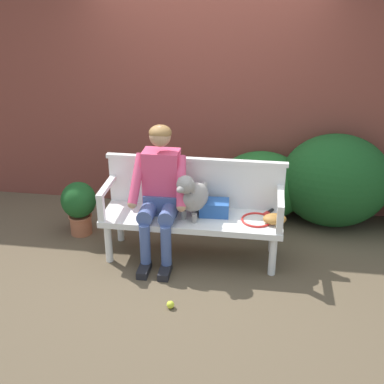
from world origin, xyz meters
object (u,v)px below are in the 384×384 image
(person_seated, at_px, (160,189))
(tennis_racket, at_px, (258,219))
(baseball_glove, at_px, (275,219))
(potted_plant, at_px, (79,204))
(garden_bench, at_px, (192,221))
(dog_on_bench, at_px, (192,196))
(sports_bag, at_px, (214,208))
(tennis_ball, at_px, (170,305))

(person_seated, relative_size, tennis_racket, 2.37)
(baseball_glove, xyz_separation_m, potted_plant, (-2.03, 0.33, -0.15))
(garden_bench, distance_m, dog_on_bench, 0.30)
(tennis_racket, xyz_separation_m, sports_bag, (-0.42, 0.05, 0.06))
(sports_bag, bearing_deg, tennis_ball, -106.44)
(dog_on_bench, relative_size, potted_plant, 0.81)
(baseball_glove, xyz_separation_m, sports_bag, (-0.58, 0.10, 0.03))
(garden_bench, relative_size, baseball_glove, 7.85)
(potted_plant, bearing_deg, tennis_racket, -8.42)
(baseball_glove, distance_m, tennis_ball, 1.25)
(garden_bench, xyz_separation_m, baseball_glove, (0.78, -0.04, 0.10))
(person_seated, xyz_separation_m, potted_plant, (-0.94, 0.30, -0.38))
(tennis_ball, bearing_deg, potted_plant, 136.27)
(tennis_racket, relative_size, baseball_glove, 2.53)
(garden_bench, relative_size, potted_plant, 2.95)
(person_seated, xyz_separation_m, baseball_glove, (1.08, -0.02, -0.23))
(garden_bench, distance_m, baseball_glove, 0.79)
(garden_bench, bearing_deg, dog_on_bench, -77.93)
(person_seated, height_order, tennis_ball, person_seated)
(tennis_racket, bearing_deg, dog_on_bench, -174.67)
(dog_on_bench, bearing_deg, sports_bag, 29.56)
(garden_bench, relative_size, tennis_racket, 3.10)
(dog_on_bench, distance_m, tennis_ball, 1.03)
(garden_bench, bearing_deg, tennis_racket, 0.73)
(tennis_racket, height_order, potted_plant, potted_plant)
(dog_on_bench, relative_size, tennis_ball, 7.20)
(person_seated, xyz_separation_m, sports_bag, (0.51, 0.08, -0.20))
(dog_on_bench, bearing_deg, potted_plant, 165.03)
(person_seated, distance_m, dog_on_bench, 0.32)
(person_seated, distance_m, potted_plant, 1.06)
(baseball_glove, relative_size, potted_plant, 0.38)
(garden_bench, relative_size, person_seated, 1.31)
(dog_on_bench, relative_size, baseball_glove, 2.16)
(garden_bench, height_order, potted_plant, potted_plant)
(person_seated, height_order, potted_plant, person_seated)
(dog_on_bench, xyz_separation_m, baseball_glove, (0.77, 0.01, -0.19))
(tennis_racket, bearing_deg, baseball_glove, -17.71)
(baseball_glove, height_order, sports_bag, sports_bag)
(dog_on_bench, bearing_deg, garden_bench, 102.07)
(person_seated, xyz_separation_m, dog_on_bench, (0.31, -0.03, -0.03))
(tennis_racket, bearing_deg, sports_bag, 172.85)
(tennis_ball, xyz_separation_m, potted_plant, (-1.18, 1.13, 0.31))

